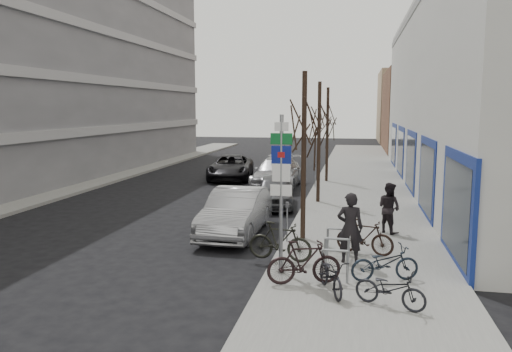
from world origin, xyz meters
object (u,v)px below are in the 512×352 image
at_px(pedestrian_near, 350,228).
at_px(tree_near, 304,116).
at_px(meter_front, 287,218).
at_px(highway_sign_pole, 281,184).
at_px(lane_car, 231,167).
at_px(pedestrian_far, 389,207).
at_px(bike_near_left, 331,272).
at_px(bike_rack, 337,250).
at_px(parked_car_front, 236,212).
at_px(parked_car_back, 277,173).
at_px(meter_mid, 305,190).
at_px(bike_far_inner, 365,236).
at_px(tree_far, 328,112).
at_px(meter_back, 315,173).
at_px(bike_far_curb, 390,286).
at_px(bike_near_right, 304,262).
at_px(bike_mid_inner, 280,241).
at_px(bike_mid_curb, 385,260).
at_px(tree_mid, 319,114).
at_px(parked_car_mid, 275,191).

bearing_deg(pedestrian_near, tree_near, -56.97).
height_order(meter_front, pedestrian_near, pedestrian_near).
bearing_deg(highway_sign_pole, lane_car, 108.30).
distance_m(tree_near, pedestrian_far, 4.35).
height_order(bike_near_left, lane_car, lane_car).
relative_size(bike_rack, tree_near, 0.41).
bearing_deg(pedestrian_far, parked_car_front, 52.23).
bearing_deg(parked_car_back, meter_mid, -70.09).
relative_size(meter_mid, pedestrian_near, 0.65).
xyz_separation_m(bike_far_inner, parked_car_back, (-4.48, 12.24, 0.15)).
distance_m(tree_far, meter_back, 4.08).
relative_size(bike_far_curb, lane_car, 0.29).
bearing_deg(bike_far_inner, bike_near_right, 169.99).
relative_size(bike_rack, pedestrian_near, 1.16).
height_order(highway_sign_pole, bike_far_inner, highway_sign_pole).
bearing_deg(bike_mid_inner, parked_car_back, 16.78).
relative_size(highway_sign_pole, bike_mid_curb, 2.46).
bearing_deg(bike_near_right, meter_back, -13.37).
bearing_deg(bike_far_curb, bike_near_left, 86.47).
bearing_deg(pedestrian_near, lane_car, -65.49).
relative_size(bike_rack, tree_mid, 0.41).
relative_size(bike_far_inner, parked_car_mid, 0.42).
bearing_deg(meter_back, tree_near, -87.55).
bearing_deg(bike_far_curb, tree_far, 29.05).
relative_size(bike_near_right, pedestrian_far, 1.04).
bearing_deg(meter_back, lane_car, 150.23).
bearing_deg(pedestrian_far, meter_front, 73.30).
bearing_deg(meter_mid, pedestrian_near, -74.89).
bearing_deg(pedestrian_far, meter_back, -26.54).
height_order(bike_near_left, parked_car_mid, parked_car_mid).
height_order(meter_back, bike_far_inner, meter_back).
distance_m(bike_rack, tree_far, 16.31).
bearing_deg(parked_car_mid, bike_mid_inner, -87.73).
distance_m(bike_far_inner, parked_car_mid, 8.12).
bearing_deg(tree_near, meter_back, 92.45).
height_order(meter_mid, parked_car_mid, meter_mid).
bearing_deg(pedestrian_far, parked_car_back, -16.72).
xyz_separation_m(bike_far_inner, parked_car_mid, (-3.80, 7.17, 0.03)).
distance_m(meter_front, parked_car_mid, 6.41).
distance_m(tree_near, tree_mid, 6.50).
distance_m(tree_far, bike_far_inner, 14.95).
height_order(bike_rack, bike_near_left, bike_near_left).
xyz_separation_m(tree_mid, parked_car_back, (-2.54, 4.33, -3.28)).
bearing_deg(bike_far_curb, bike_mid_inner, 66.75).
height_order(tree_mid, bike_far_inner, tree_mid).
relative_size(tree_near, bike_far_curb, 3.56).
bearing_deg(tree_far, lane_car, 174.23).
distance_m(meter_mid, meter_back, 5.50).
height_order(bike_mid_inner, parked_car_back, parked_car_back).
distance_m(meter_mid, pedestrian_near, 7.58).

